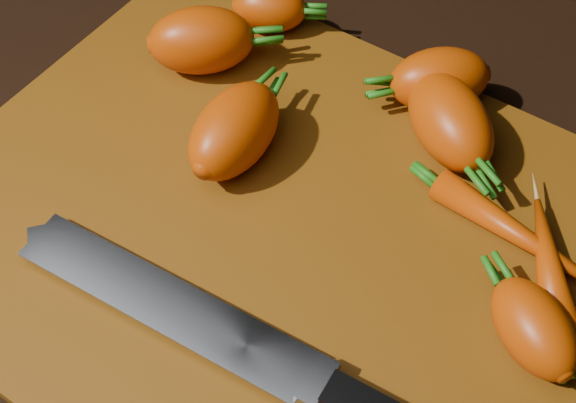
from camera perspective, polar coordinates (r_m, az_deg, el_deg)
The scene contains 11 objects.
ground at distance 0.58m, azimuth -0.55°, elevation -2.72°, with size 2.00×2.00×0.01m, color black.
cutting_board at distance 0.57m, azimuth -0.56°, elevation -2.11°, with size 0.50×0.40×0.01m, color brown.
carrot_0 at distance 0.66m, azimuth -6.18°, elevation 11.33°, with size 0.09×0.05×0.05m, color #C33D00.
carrot_1 at distance 0.61m, azimuth 11.45°, elevation 5.60°, with size 0.09×0.05×0.05m, color #C33D00.
carrot_2 at distance 0.59m, azimuth -3.83°, elevation 5.06°, with size 0.09×0.05×0.05m, color #C33D00.
carrot_3 at distance 0.64m, azimuth 10.71°, elevation 8.54°, with size 0.08×0.05×0.05m, color #C33D00.
carrot_4 at distance 0.70m, azimuth -1.32°, elevation 13.59°, with size 0.06×0.04×0.04m, color #C33D00.
carrot_5 at distance 0.52m, azimuth 17.06°, elevation -8.60°, with size 0.07×0.04×0.04m, color #C33D00.
carrot_6 at distance 0.57m, azimuth 16.31°, elevation -2.45°, with size 0.14×0.02×0.02m, color #C33D00.
carrot_7 at distance 0.56m, azimuth 18.05°, elevation -4.48°, with size 0.11×0.03×0.03m, color #C33D00.
knife at distance 0.52m, azimuth -6.90°, elevation -8.16°, with size 0.35×0.05×0.02m.
Camera 1 is at (0.19, -0.27, 0.48)m, focal length 50.00 mm.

